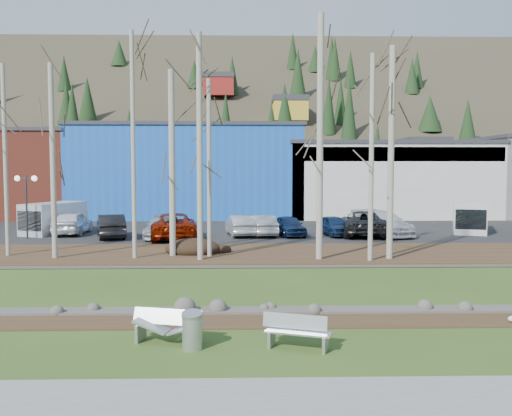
{
  "coord_description": "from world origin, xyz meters",
  "views": [
    {
      "loc": [
        -1.16,
        -14.17,
        4.43
      ],
      "look_at": [
        -0.49,
        13.45,
        2.5
      ],
      "focal_mm": 40.0,
      "sensor_mm": 36.0,
      "label": 1
    }
  ],
  "objects_px": {
    "car_7": "(383,223)",
    "car_8": "(262,225)",
    "litter_bin": "(192,332)",
    "car_4": "(289,226)",
    "car_0": "(72,222)",
    "bench_intact": "(297,332)",
    "car_5": "(240,225)",
    "street_lamp": "(26,189)",
    "bench_damaged": "(168,326)",
    "van_white": "(469,217)",
    "van_grey": "(52,218)",
    "car_6": "(363,223)",
    "car_2": "(174,226)",
    "car_3": "(162,227)",
    "car_9": "(334,226)",
    "car_1": "(111,226)"
  },
  "relations": [
    {
      "from": "car_1",
      "to": "car_2",
      "type": "xyz_separation_m",
      "value": [
        3.96,
        -0.6,
        0.06
      ]
    },
    {
      "from": "bench_intact",
      "to": "van_grey",
      "type": "xyz_separation_m",
      "value": [
        -13.85,
        23.8,
        0.74
      ]
    },
    {
      "from": "bench_damaged",
      "to": "car_0",
      "type": "height_order",
      "value": "car_0"
    },
    {
      "from": "car_7",
      "to": "car_3",
      "type": "bearing_deg",
      "value": 168.36
    },
    {
      "from": "bench_intact",
      "to": "van_white",
      "type": "bearing_deg",
      "value": 79.15
    },
    {
      "from": "car_5",
      "to": "car_1",
      "type": "bearing_deg",
      "value": -3.52
    },
    {
      "from": "car_5",
      "to": "car_9",
      "type": "relative_size",
      "value": 1.06
    },
    {
      "from": "car_0",
      "to": "car_8",
      "type": "xyz_separation_m",
      "value": [
        12.31,
        -1.09,
        -0.11
      ]
    },
    {
      "from": "bench_intact",
      "to": "car_2",
      "type": "height_order",
      "value": "car_2"
    },
    {
      "from": "street_lamp",
      "to": "car_9",
      "type": "distance_m",
      "value": 19.19
    },
    {
      "from": "bench_damaged",
      "to": "van_grey",
      "type": "height_order",
      "value": "van_grey"
    },
    {
      "from": "car_8",
      "to": "bench_damaged",
      "type": "bearing_deg",
      "value": 72.36
    },
    {
      "from": "car_2",
      "to": "car_6",
      "type": "xyz_separation_m",
      "value": [
        11.88,
        1.32,
        0.0
      ]
    },
    {
      "from": "car_8",
      "to": "car_6",
      "type": "bearing_deg",
      "value": 169.58
    },
    {
      "from": "street_lamp",
      "to": "car_0",
      "type": "height_order",
      "value": "street_lamp"
    },
    {
      "from": "street_lamp",
      "to": "car_8",
      "type": "bearing_deg",
      "value": 16.3
    },
    {
      "from": "van_white",
      "to": "car_5",
      "type": "bearing_deg",
      "value": -154.53
    },
    {
      "from": "car_4",
      "to": "car_7",
      "type": "distance_m",
      "value": 6.0
    },
    {
      "from": "car_7",
      "to": "car_8",
      "type": "height_order",
      "value": "car_7"
    },
    {
      "from": "car_4",
      "to": "van_grey",
      "type": "distance_m",
      "value": 15.56
    },
    {
      "from": "car_1",
      "to": "car_4",
      "type": "xyz_separation_m",
      "value": [
        11.11,
        0.74,
        -0.09
      ]
    },
    {
      "from": "car_0",
      "to": "car_8",
      "type": "bearing_deg",
      "value": 173.97
    },
    {
      "from": "street_lamp",
      "to": "car_0",
      "type": "bearing_deg",
      "value": 59.4
    },
    {
      "from": "street_lamp",
      "to": "car_3",
      "type": "distance_m",
      "value": 8.51
    },
    {
      "from": "car_3",
      "to": "car_4",
      "type": "bearing_deg",
      "value": 6.02
    },
    {
      "from": "car_7",
      "to": "car_0",
      "type": "bearing_deg",
      "value": 161.32
    },
    {
      "from": "car_3",
      "to": "car_8",
      "type": "distance_m",
      "value": 6.29
    },
    {
      "from": "car_9",
      "to": "street_lamp",
      "type": "bearing_deg",
      "value": 171.56
    },
    {
      "from": "street_lamp",
      "to": "car_0",
      "type": "distance_m",
      "value": 3.82
    },
    {
      "from": "bench_damaged",
      "to": "car_8",
      "type": "distance_m",
      "value": 22.01
    },
    {
      "from": "bench_damaged",
      "to": "bench_intact",
      "type": "bearing_deg",
      "value": 4.34
    },
    {
      "from": "car_6",
      "to": "van_grey",
      "type": "height_order",
      "value": "van_grey"
    },
    {
      "from": "van_grey",
      "to": "car_1",
      "type": "bearing_deg",
      "value": -6.71
    },
    {
      "from": "street_lamp",
      "to": "van_white",
      "type": "xyz_separation_m",
      "value": [
        28.38,
        2.84,
        -1.99
      ]
    },
    {
      "from": "street_lamp",
      "to": "car_6",
      "type": "distance_m",
      "value": 20.98
    },
    {
      "from": "car_0",
      "to": "van_grey",
      "type": "bearing_deg",
      "value": -15.19
    },
    {
      "from": "litter_bin",
      "to": "car_4",
      "type": "distance_m",
      "value": 22.69
    },
    {
      "from": "car_4",
      "to": "car_8",
      "type": "relative_size",
      "value": 0.95
    },
    {
      "from": "street_lamp",
      "to": "van_white",
      "type": "relative_size",
      "value": 0.75
    },
    {
      "from": "car_7",
      "to": "van_white",
      "type": "height_order",
      "value": "van_white"
    },
    {
      "from": "car_4",
      "to": "car_5",
      "type": "distance_m",
      "value": 3.13
    },
    {
      "from": "car_0",
      "to": "car_7",
      "type": "distance_m",
      "value": 20.07
    },
    {
      "from": "car_0",
      "to": "car_8",
      "type": "height_order",
      "value": "car_0"
    },
    {
      "from": "bench_intact",
      "to": "car_0",
      "type": "xyz_separation_m",
      "value": [
        -12.41,
        23.44,
        0.5
      ]
    },
    {
      "from": "car_1",
      "to": "car_9",
      "type": "bearing_deg",
      "value": 166.32
    },
    {
      "from": "car_8",
      "to": "van_grey",
      "type": "relative_size",
      "value": 0.79
    },
    {
      "from": "car_0",
      "to": "car_4",
      "type": "xyz_separation_m",
      "value": [
        14.04,
        -1.17,
        -0.13
      ]
    },
    {
      "from": "car_9",
      "to": "car_1",
      "type": "bearing_deg",
      "value": 171.24
    },
    {
      "from": "street_lamp",
      "to": "car_4",
      "type": "bearing_deg",
      "value": 15.5
    },
    {
      "from": "car_0",
      "to": "bench_intact",
      "type": "bearing_deg",
      "value": 116.91
    }
  ]
}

